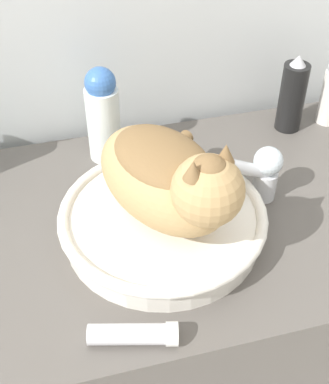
# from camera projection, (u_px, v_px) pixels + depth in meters

# --- Properties ---
(vanity_counter) EXTENTS (1.28, 0.57, 0.87)m
(vanity_counter) POSITION_uv_depth(u_px,v_px,m) (141.00, 355.00, 1.25)
(vanity_counter) COLOR #56514C
(vanity_counter) RESTS_ON ground_plane
(sink_basin) EXTENTS (0.36, 0.36, 0.06)m
(sink_basin) POSITION_uv_depth(u_px,v_px,m) (163.00, 221.00, 0.92)
(sink_basin) COLOR white
(sink_basin) RESTS_ON vanity_counter
(cat) EXTENTS (0.25, 0.34, 0.18)m
(cat) POSITION_uv_depth(u_px,v_px,m) (169.00, 176.00, 0.84)
(cat) COLOR tan
(cat) RESTS_ON sink_basin
(faucet) EXTENTS (0.13, 0.06, 0.13)m
(faucet) POSITION_uv_depth(u_px,v_px,m) (263.00, 171.00, 0.97)
(faucet) COLOR silver
(faucet) RESTS_ON vanity_counter
(hairspray_can_black) EXTENTS (0.06, 0.06, 0.17)m
(hairspray_can_black) POSITION_uv_depth(u_px,v_px,m) (292.00, 96.00, 1.14)
(hairspray_can_black) COLOR black
(hairspray_can_black) RESTS_ON vanity_counter
(lotion_bottle_white) EXTENTS (0.07, 0.07, 0.20)m
(lotion_bottle_white) POSITION_uv_depth(u_px,v_px,m) (103.00, 115.00, 1.05)
(lotion_bottle_white) COLOR silver
(lotion_bottle_white) RESTS_ON vanity_counter
(cream_tube) EXTENTS (0.13, 0.06, 0.04)m
(cream_tube) POSITION_uv_depth(u_px,v_px,m) (135.00, 334.00, 0.77)
(cream_tube) COLOR silver
(cream_tube) RESTS_ON vanity_counter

